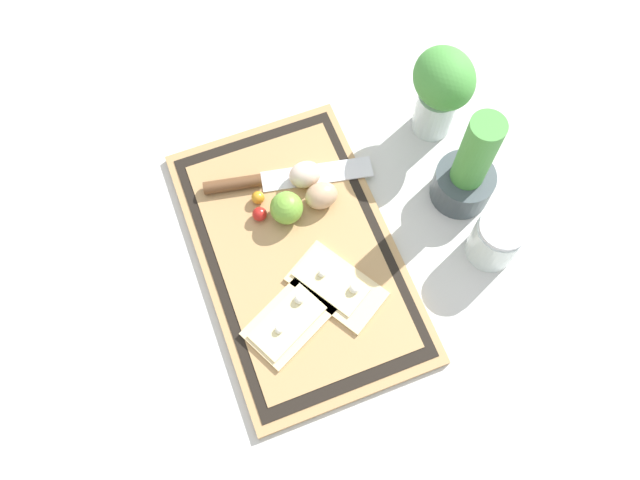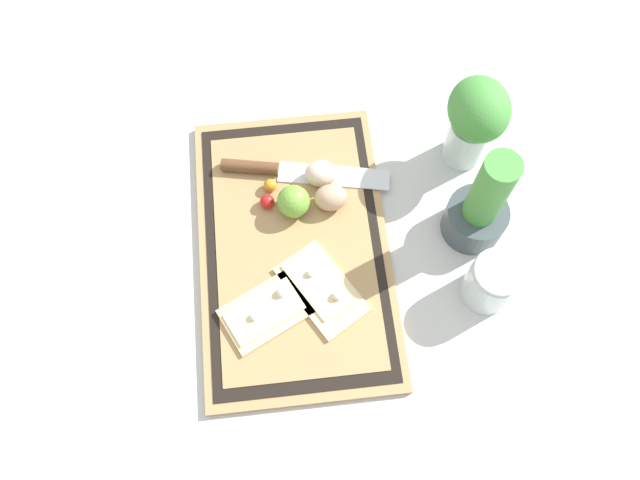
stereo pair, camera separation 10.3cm
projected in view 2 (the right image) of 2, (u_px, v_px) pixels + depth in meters
ground_plane at (297, 250)px, 1.06m from camera, size 6.00×6.00×0.00m
cutting_board at (297, 248)px, 1.05m from camera, size 0.52×0.32×0.02m
pizza_slice_near at (272, 309)px, 0.99m from camera, size 0.15×0.18×0.02m
pizza_slice_far at (323, 288)px, 1.01m from camera, size 0.17×0.15×0.02m
knife at (280, 169)px, 1.09m from camera, size 0.09×0.30×0.02m
egg_brown at (333, 197)px, 1.05m from camera, size 0.05×0.06×0.05m
egg_pink at (323, 173)px, 1.07m from camera, size 0.05×0.06×0.05m
lime at (296, 201)px, 1.04m from camera, size 0.06×0.06×0.06m
cherry_tomato_red at (270, 201)px, 1.06m from camera, size 0.03×0.03×0.03m
cherry_tomato_yellow at (273, 185)px, 1.07m from camera, size 0.02×0.02×0.02m
herb_pot at (483, 209)px, 1.00m from camera, size 0.10×0.10×0.22m
sauce_jar at (493, 283)px, 0.99m from camera, size 0.08×0.08×0.10m
herb_glass at (478, 119)px, 1.03m from camera, size 0.12×0.10×0.19m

